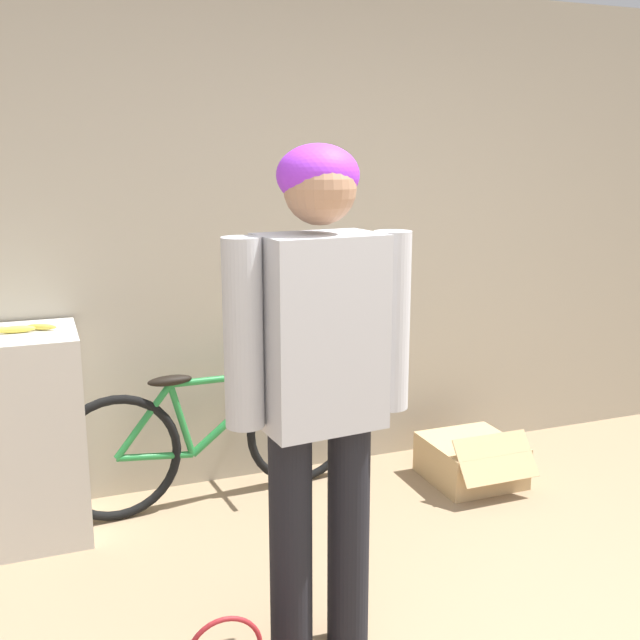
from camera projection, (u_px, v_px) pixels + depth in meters
name	position (u px, v px, depth m)	size (l,w,h in m)	color
wall_back	(273.00, 240.00, 3.97)	(8.00, 0.07, 2.60)	#B7AD99
side_shelf	(0.00, 439.00, 3.38)	(0.73, 0.51, 0.97)	beige
person	(320.00, 364.00, 2.47)	(0.64, 0.29, 1.78)	black
bicycle	(214.00, 437.00, 3.80)	(1.62, 0.46, 0.71)	black
banana	(15.00, 329.00, 3.31)	(0.35, 0.09, 0.03)	#EAD64C
cardboard_box	(471.00, 460.00, 4.08)	(0.46, 0.55, 0.32)	tan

